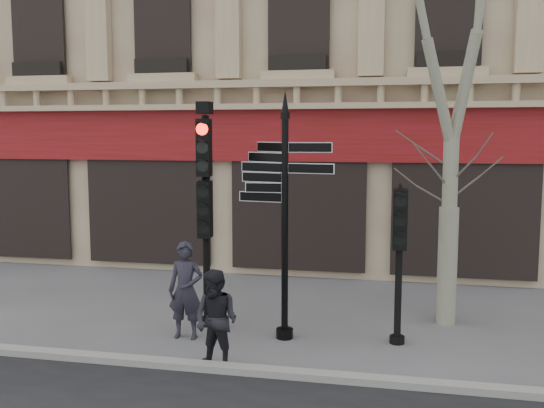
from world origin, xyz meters
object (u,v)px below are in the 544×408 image
(pedestrian_b, at_px, (216,320))
(fingerpost, at_px, (285,174))
(traffic_signal_main, at_px, (206,186))
(pedestrian_a, at_px, (186,290))
(traffic_signal_secondary, at_px, (400,236))

(pedestrian_b, bearing_deg, fingerpost, 82.84)
(traffic_signal_main, height_order, pedestrian_a, traffic_signal_main)
(traffic_signal_main, relative_size, traffic_signal_secondary, 1.55)
(fingerpost, height_order, pedestrian_a, fingerpost)
(pedestrian_a, height_order, pedestrian_b, pedestrian_a)
(traffic_signal_secondary, xyz_separation_m, pedestrian_b, (-2.74, -1.76, -1.11))
(pedestrian_a, xyz_separation_m, pedestrian_b, (0.96, -1.28, -0.09))
(fingerpost, height_order, traffic_signal_main, fingerpost)
(traffic_signal_main, bearing_deg, fingerpost, -20.93)
(traffic_signal_main, height_order, traffic_signal_secondary, traffic_signal_main)
(traffic_signal_main, xyz_separation_m, pedestrian_a, (-0.15, -0.75, -1.79))
(fingerpost, distance_m, traffic_signal_main, 1.65)
(fingerpost, xyz_separation_m, traffic_signal_secondary, (1.97, 0.13, -1.05))
(pedestrian_a, relative_size, pedestrian_b, 1.11)
(traffic_signal_secondary, bearing_deg, traffic_signal_main, 174.41)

